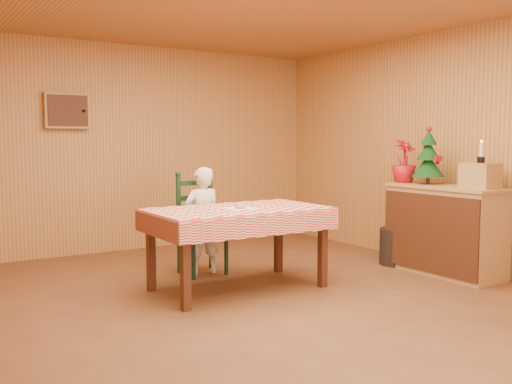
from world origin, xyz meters
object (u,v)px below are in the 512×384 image
seated_child (202,221)px  storage_bin (398,246)px  ladder_chair (200,226)px  christmas_tree (428,158)px  crate (480,176)px  dining_table (238,217)px  shelf_unit (445,230)px

seated_child → storage_bin: (2.07, -0.78, -0.36)m
ladder_chair → christmas_tree: (2.16, -1.16, 0.71)m
ladder_chair → christmas_tree: 2.56m
seated_child → crate: bearing=140.9°
dining_table → storage_bin: (2.07, -0.05, -0.48)m
dining_table → storage_bin: size_ratio=4.05×
crate → christmas_tree: bearing=90.0°
ladder_chair → shelf_unit: ladder_chair is taller
ladder_chair → seated_child: bearing=-90.0°
ladder_chair → christmas_tree: bearing=-28.3°
dining_table → christmas_tree: (2.16, -0.38, 0.52)m
dining_table → seated_child: 0.74m
crate → christmas_tree: christmas_tree is taller
shelf_unit → christmas_tree: bearing=88.0°
shelf_unit → crate: size_ratio=4.13×
ladder_chair → crate: 2.88m
shelf_unit → christmas_tree: christmas_tree is taller
ladder_chair → shelf_unit: (2.15, -1.41, -0.04)m
crate → christmas_tree: (-0.00, 0.65, 0.16)m
shelf_unit → dining_table: bearing=163.8°
ladder_chair → shelf_unit: size_ratio=0.87×
christmas_tree → dining_table: bearing=170.1°
shelf_unit → christmas_tree: (0.01, 0.25, 0.74)m
shelf_unit → crate: bearing=-88.8°
crate → ladder_chair: bearing=140.0°
seated_child → crate: crate is taller
christmas_tree → storage_bin: size_ratio=1.52×
seated_child → christmas_tree: bearing=152.9°
ladder_chair → storage_bin: size_ratio=2.64×
dining_table → shelf_unit: 2.25m
dining_table → ladder_chair: (0.00, 0.79, -0.18)m
dining_table → storage_bin: bearing=-1.4°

